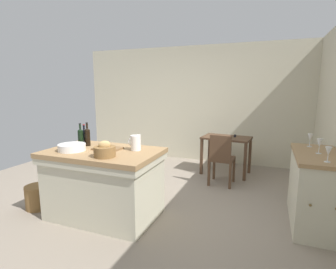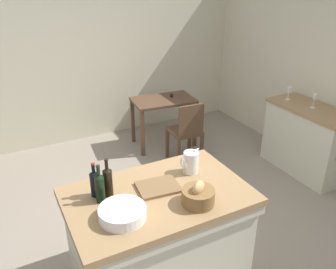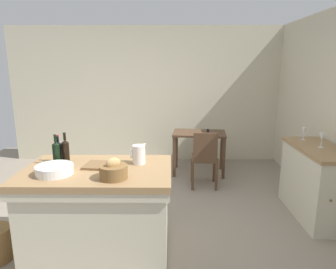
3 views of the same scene
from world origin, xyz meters
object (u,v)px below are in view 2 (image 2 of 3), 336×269
wash_bowl (122,213)px  wine_glass_middle (289,91)px  side_cabinet (306,140)px  bread_basket (198,196)px  wooden_chair (187,131)px  wine_glass_left (314,99)px  island_table (159,234)px  cutting_board (158,187)px  wine_bottle_dark (108,181)px  pitcher (191,162)px  wine_bottle_green (100,187)px  wine_bottle_amber (95,183)px  writing_desk (163,107)px

wash_bowl → wine_glass_middle: bearing=24.3°
side_cabinet → wash_bowl: size_ratio=3.36×
bread_basket → wooden_chair: bearing=61.7°
side_cabinet → wine_glass_left: wine_glass_left is taller
island_table → cutting_board: size_ratio=4.34×
island_table → wine_glass_left: size_ratio=8.00×
bread_basket → cutting_board: size_ratio=0.75×
wooden_chair → island_table: bearing=-126.7°
wash_bowl → wine_bottle_dark: (0.00, 0.31, 0.09)m
wash_bowl → island_table: bearing=23.3°
pitcher → wine_bottle_green: wine_bottle_green is taller
wash_bowl → wine_bottle_amber: (-0.09, 0.35, 0.07)m
cutting_board → writing_desk: bearing=62.3°
pitcher → writing_desk: bearing=69.1°
wooden_chair → wine_glass_left: (1.29, -0.91, 0.54)m
side_cabinet → cutting_board: size_ratio=3.45×
wooden_chair → pitcher: 1.79m
wine_bottle_amber → wine_glass_middle: 3.06m
island_table → cutting_board: bearing=63.4°
wooden_chair → cutting_board: 2.04m
wine_bottle_amber → wine_glass_middle: size_ratio=1.67×
wine_bottle_green → wine_glass_left: wine_bottle_green is taller
wooden_chair → wash_bowl: bearing=-131.3°
wine_bottle_dark → wine_bottle_green: (-0.08, -0.05, -0.00)m
wine_bottle_amber → wine_bottle_dark: bearing=-26.8°
wash_bowl → wine_bottle_green: size_ratio=1.08×
wine_bottle_dark → wine_glass_left: bearing=11.6°
cutting_board → wine_bottle_amber: wine_bottle_amber is taller
bread_basket → wine_glass_middle: bread_basket is taller
wine_bottle_green → pitcher: bearing=3.5°
wine_glass_left → wine_bottle_green: bearing=-167.8°
wine_glass_left → pitcher: bearing=-164.6°
island_table → wine_bottle_green: bearing=165.7°
wine_bottle_green → wooden_chair: bearing=42.9°
wooden_chair → wine_glass_middle: wine_glass_middle is taller
cutting_board → wine_glass_left: (2.50, 0.68, 0.13)m
wooden_chair → bread_basket: (-1.03, -1.91, 0.47)m
writing_desk → wine_bottle_green: size_ratio=3.03×
wash_bowl → wine_bottle_green: bearing=105.9°
wine_glass_middle → wooden_chair: bearing=156.8°
wash_bowl → wine_bottle_green: (-0.07, 0.26, 0.08)m
writing_desk → wine_bottle_dark: (-1.56, -2.16, 0.40)m
wine_bottle_dark → side_cabinet: bearing=11.7°
wine_glass_left → wine_glass_middle: 0.38m
wash_bowl → cutting_board: bearing=29.2°
writing_desk → pitcher: bearing=-110.9°
pitcher → cutting_board: (-0.36, -0.10, -0.09)m
writing_desk → wine_bottle_amber: (-1.65, -2.11, 0.39)m
wash_bowl → wooden_chair: bearing=48.7°
writing_desk → cutting_board: 2.56m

